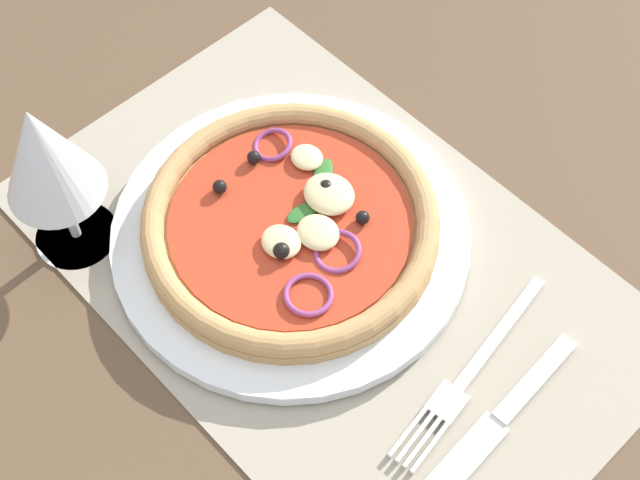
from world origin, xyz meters
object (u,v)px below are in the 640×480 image
(plate, at_px, (291,234))
(wine_glass, at_px, (44,156))
(knife, at_px, (482,440))
(pizza, at_px, (291,222))
(fork, at_px, (466,378))

(plate, distance_m, wine_glass, 0.19)
(plate, xyz_separation_m, knife, (-0.21, 0.02, -0.00))
(pizza, xyz_separation_m, fork, (-0.17, -0.01, -0.02))
(pizza, distance_m, knife, 0.21)
(knife, relative_size, wine_glass, 1.35)
(fork, xyz_separation_m, wine_glass, (0.29, 0.13, 0.10))
(plate, bearing_deg, pizza, -115.49)
(knife, bearing_deg, pizza, -97.74)
(fork, bearing_deg, plate, -95.14)
(pizza, bearing_deg, fork, -176.93)
(fork, distance_m, knife, 0.05)
(pizza, xyz_separation_m, wine_glass, (0.12, 0.12, 0.08))
(fork, xyz_separation_m, knife, (-0.04, 0.03, 0.00))
(plate, height_order, knife, plate)
(knife, distance_m, wine_glass, 0.36)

